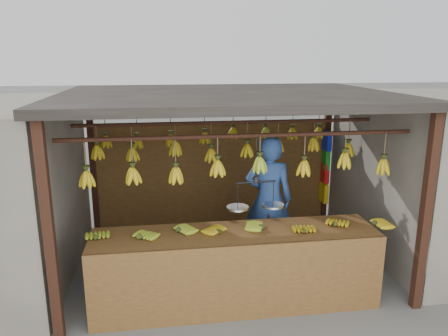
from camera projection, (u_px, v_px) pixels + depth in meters
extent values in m
plane|color=#5B5B57|center=(227.00, 260.00, 6.28)|extent=(80.00, 80.00, 0.00)
cube|color=black|center=(49.00, 235.00, 4.28)|extent=(0.10, 0.10, 2.30)
cube|color=black|center=(426.00, 215.00, 4.84)|extent=(0.10, 0.10, 2.30)
cube|color=black|center=(93.00, 163.00, 7.15)|extent=(0.10, 0.10, 2.30)
cube|color=black|center=(326.00, 155.00, 7.72)|extent=(0.10, 0.10, 2.30)
cube|color=black|center=(227.00, 96.00, 5.70)|extent=(4.30, 3.30, 0.10)
cylinder|color=black|center=(241.00, 136.00, 4.83)|extent=(4.00, 0.05, 0.05)
cylinder|color=black|center=(227.00, 123.00, 5.78)|extent=(4.00, 0.05, 0.05)
cylinder|color=black|center=(217.00, 113.00, 6.74)|extent=(4.00, 0.05, 0.05)
cube|color=brown|center=(214.00, 173.00, 7.50)|extent=(4.00, 0.06, 1.80)
cube|color=brown|center=(236.00, 235.00, 5.01)|extent=(3.29, 0.73, 0.08)
cube|color=brown|center=(241.00, 283.00, 4.76)|extent=(3.29, 0.04, 0.90)
cube|color=black|center=(96.00, 295.00, 4.60)|extent=(0.07, 0.07, 0.82)
cube|color=black|center=(372.00, 275.00, 5.03)|extent=(0.07, 0.07, 0.82)
cube|color=black|center=(103.00, 267.00, 5.20)|extent=(0.07, 0.07, 0.82)
cube|color=black|center=(349.00, 251.00, 5.64)|extent=(0.07, 0.07, 0.82)
ellipsoid|color=#92A523|center=(97.00, 238.00, 4.75)|extent=(0.20, 0.26, 0.06)
ellipsoid|color=#92A523|center=(142.00, 238.00, 4.76)|extent=(0.28, 0.30, 0.06)
ellipsoid|color=#92A523|center=(180.00, 231.00, 4.95)|extent=(0.30, 0.28, 0.06)
ellipsoid|color=#B79713|center=(220.00, 232.00, 4.93)|extent=(0.29, 0.30, 0.06)
ellipsoid|color=#92A523|center=(262.00, 227.00, 5.08)|extent=(0.28, 0.25, 0.06)
ellipsoid|color=#B79713|center=(305.00, 232.00, 4.93)|extent=(0.21, 0.26, 0.06)
ellipsoid|color=#B79713|center=(336.00, 225.00, 5.12)|extent=(0.28, 0.30, 0.06)
ellipsoid|color=#B79713|center=(376.00, 224.00, 5.15)|extent=(0.25, 0.19, 0.06)
ellipsoid|color=#B79713|center=(87.00, 179.00, 4.68)|extent=(0.16, 0.16, 0.28)
ellipsoid|color=#B79713|center=(133.00, 176.00, 4.74)|extent=(0.16, 0.16, 0.28)
ellipsoid|color=#B79713|center=(176.00, 175.00, 4.86)|extent=(0.16, 0.16, 0.28)
ellipsoid|color=#B79713|center=(218.00, 168.00, 4.83)|extent=(0.16, 0.16, 0.28)
ellipsoid|color=#92A523|center=(260.00, 165.00, 4.91)|extent=(0.16, 0.16, 0.28)
ellipsoid|color=#B79713|center=(304.00, 168.00, 5.08)|extent=(0.16, 0.16, 0.28)
ellipsoid|color=#B79713|center=(344.00, 161.00, 5.11)|extent=(0.16, 0.16, 0.28)
ellipsoid|color=#B79713|center=(383.00, 167.00, 5.12)|extent=(0.16, 0.16, 0.28)
ellipsoid|color=#B79713|center=(98.00, 152.00, 5.60)|extent=(0.16, 0.16, 0.28)
ellipsoid|color=#B79713|center=(133.00, 154.00, 5.75)|extent=(0.16, 0.16, 0.28)
ellipsoid|color=#B79713|center=(175.00, 149.00, 5.76)|extent=(0.16, 0.16, 0.28)
ellipsoid|color=#B79713|center=(211.00, 155.00, 5.83)|extent=(0.16, 0.16, 0.28)
ellipsoid|color=#B79713|center=(247.00, 150.00, 5.88)|extent=(0.16, 0.16, 0.28)
ellipsoid|color=#B79713|center=(278.00, 146.00, 6.02)|extent=(0.16, 0.16, 0.28)
ellipsoid|color=#B79713|center=(314.00, 145.00, 6.07)|extent=(0.16, 0.16, 0.28)
ellipsoid|color=#B79713|center=(348.00, 150.00, 6.11)|extent=(0.16, 0.16, 0.28)
ellipsoid|color=#B79713|center=(106.00, 142.00, 6.62)|extent=(0.16, 0.16, 0.28)
ellipsoid|color=#B79713|center=(138.00, 143.00, 6.64)|extent=(0.16, 0.16, 0.28)
ellipsoid|color=#B79713|center=(171.00, 140.00, 6.73)|extent=(0.16, 0.16, 0.28)
ellipsoid|color=#B79713|center=(205.00, 138.00, 6.86)|extent=(0.16, 0.16, 0.28)
ellipsoid|color=#B79713|center=(233.00, 133.00, 6.87)|extent=(0.16, 0.16, 0.28)
ellipsoid|color=#92A523|center=(266.00, 133.00, 6.92)|extent=(0.16, 0.16, 0.28)
ellipsoid|color=#B79713|center=(292.00, 134.00, 7.01)|extent=(0.16, 0.16, 0.28)
ellipsoid|color=#B79713|center=(318.00, 133.00, 7.08)|extent=(0.16, 0.16, 0.28)
cylinder|color=black|center=(256.00, 159.00, 4.92)|extent=(0.02, 0.02, 0.54)
cylinder|color=black|center=(256.00, 182.00, 4.99)|extent=(0.46, 0.05, 0.02)
cylinder|color=silver|center=(238.00, 208.00, 5.02)|extent=(0.25, 0.25, 0.02)
cylinder|color=silver|center=(273.00, 206.00, 5.10)|extent=(0.25, 0.25, 0.02)
imported|color=#3359A5|center=(269.00, 199.00, 6.15)|extent=(0.75, 0.60, 1.80)
cube|color=#1426BF|center=(327.00, 141.00, 7.49)|extent=(0.08, 0.26, 0.34)
cube|color=#199926|center=(326.00, 159.00, 7.57)|extent=(0.08, 0.26, 0.34)
cube|color=red|center=(325.00, 173.00, 7.63)|extent=(0.08, 0.26, 0.34)
cube|color=yellow|center=(324.00, 192.00, 7.72)|extent=(0.08, 0.26, 0.34)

